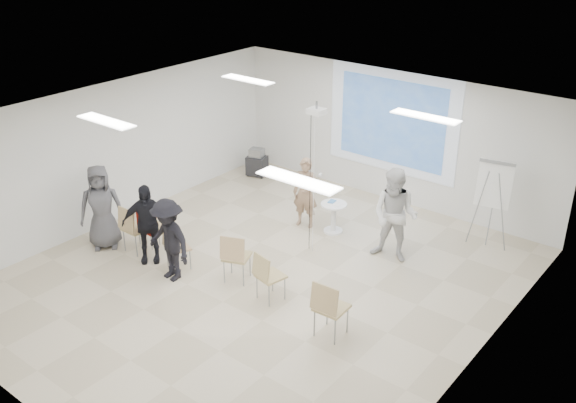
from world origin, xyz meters
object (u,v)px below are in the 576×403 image
Objects in this scene: player_right at (395,211)px; chair_far_left at (133,226)px; player_left at (306,188)px; audience_left at (146,218)px; chair_center at (235,254)px; flipchart_easel at (494,185)px; audience_mid at (168,235)px; chair_left_inner at (174,245)px; pedestal_table at (333,216)px; av_cart at (257,163)px; audience_outer at (101,202)px; chair_left_mid at (153,227)px; laptop at (179,246)px; chair_right_inner at (267,273)px; chair_right_far at (329,305)px.

player_right is 2.09× the size of chair_far_left.
audience_left is (-1.44, -3.04, 0.05)m from player_left.
chair_center is 0.53× the size of flipchart_easel.
flipchart_easel reaches higher than audience_mid.
player_right is at bearing 64.16° from chair_left_inner.
pedestal_table is at bearing 73.75° from audience_mid.
flipchart_easel reaches higher than av_cart.
audience_outer is 7.59m from flipchart_easel.
flipchart_easel reaches higher than chair_center.
chair_left_mid is at bearing 163.43° from chair_center.
laptop is at bearing -145.91° from player_right.
chair_center is (1.19, 0.37, 0.06)m from chair_left_inner.
chair_right_inner is at bearing 3.32° from chair_left_mid.
chair_far_left is 1.01× the size of chair_center.
audience_outer is (-1.13, -0.17, 0.06)m from audience_left.
player_right is 1.13× the size of flipchart_easel.
chair_center is (1.96, 0.20, -0.01)m from chair_left_mid.
flipchart_easel is (3.00, 4.08, 0.76)m from chair_center.
player_right reaches higher than chair_center.
laptop is (1.13, 0.14, -0.12)m from chair_far_left.
player_left is at bearing 129.08° from chair_right_far.
chair_left_mid is at bearing -27.10° from audience_outer.
chair_right_inner is at bearing -42.09° from audience_outer.
chair_far_left is at bearing -138.13° from player_left.
laptop is at bearing -115.62° from pedestal_table.
chair_far_left is 1.34m from audience_mid.
flipchart_easel is at bearing 42.05° from chair_left_mid.
player_left is 0.95× the size of audience_left.
audience_left reaches higher than av_cart.
player_right is at bearing 37.10° from chair_left_mid.
av_cart is at bearing 61.28° from audience_left.
audience_mid reaches higher than chair_left_inner.
av_cart is at bearing 104.08° from chair_center.
av_cart is at bearing 135.42° from player_left.
player_right reaches higher than av_cart.
player_right reaches higher than laptop.
audience_left is at bearing -41.42° from audience_outer.
audience_mid is at bearing -170.54° from chair_center.
player_left is at bearing 94.78° from chair_left_inner.
chair_far_left is at bearing 27.27° from laptop.
chair_center is at bearing 10.83° from chair_far_left.
chair_center is at bearing 37.37° from chair_left_inner.
laptop is at bearing 170.95° from chair_center.
flipchart_easel is at bearing 74.93° from chair_right_inner.
chair_right_inner is 1.95m from audience_mid.
chair_right_far is (1.98, -2.99, 0.22)m from pedestal_table.
chair_left_inner is at bearing -10.94° from chair_left_mid.
pedestal_table is 3.52m from av_cart.
pedestal_table is 2.86m from chair_right_inner.
audience_mid is (0.16, -0.35, 0.43)m from laptop.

